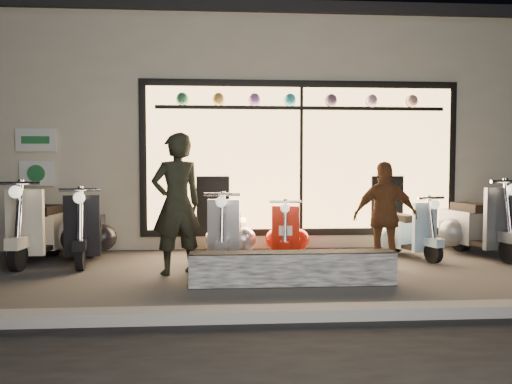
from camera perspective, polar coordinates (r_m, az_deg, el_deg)
ground at (r=6.68m, az=0.92°, el=-9.30°), size 40.00×40.00×0.00m
kerb at (r=4.74m, az=3.06°, el=-13.72°), size 40.00×0.25×0.12m
shop_building at (r=11.52m, az=-1.19°, el=6.38°), size 10.20×6.23×4.20m
graffiti_barrier at (r=6.04m, az=4.20°, el=-8.69°), size 2.45×0.28×0.40m
scooter_silver at (r=7.54m, az=-3.09°, el=-4.76°), size 0.59×1.42×1.01m
scooter_red at (r=7.76m, az=3.56°, el=-4.89°), size 0.54×1.26×0.89m
scooter_black at (r=7.95m, az=-18.73°, el=-4.33°), size 0.61×1.51×1.07m
scooter_cream at (r=8.23m, az=-23.04°, el=-3.92°), size 0.59×1.63×1.16m
scooter_blue at (r=8.26m, az=16.47°, el=-4.42°), size 0.69×1.30×0.93m
scooter_grey at (r=8.78m, az=23.53°, el=-3.49°), size 0.70×1.64×1.17m
man at (r=6.61m, az=-9.06°, el=-1.35°), size 0.80×0.69×1.85m
woman at (r=6.98m, az=14.56°, el=-2.70°), size 0.88×0.40×1.48m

